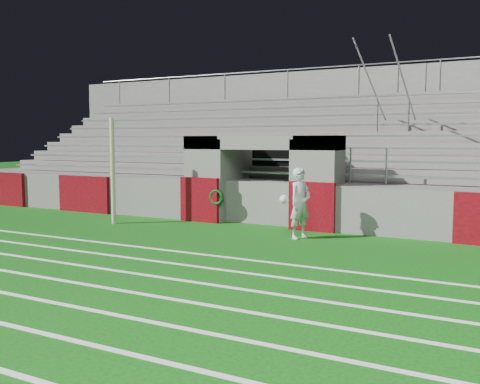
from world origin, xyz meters
The scene contains 6 objects.
ground centered at (0.00, 0.00, 0.00)m, with size 90.00×90.00×0.00m, color #0C4B0C.
field_post centered at (-3.88, 1.46, 1.57)m, with size 0.13×0.13×3.13m, color #C1B78F.
field_markings centered at (0.00, -5.00, 0.01)m, with size 28.00×8.09×0.01m.
stadium_structure centered at (0.00, 7.97, 1.49)m, with size 26.00×8.48×5.42m.
goalkeeper_with_ball centered at (1.91, 1.80, 0.89)m, with size 0.80×0.76×1.78m.
hose_coil centered at (-1.18, 2.92, 0.78)m, with size 0.48×0.14×0.49m.
Camera 1 is at (6.84, -10.68, 2.48)m, focal length 40.00 mm.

